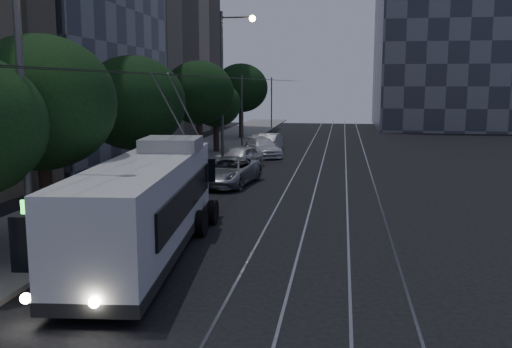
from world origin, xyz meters
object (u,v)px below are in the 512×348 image
object	(u,v)px
car_white_c	(268,143)
streetlamp_far	(228,72)
trolleybus	(148,205)
streetlamp_near	(35,79)
pickup_silver	(228,171)
car_white_b	(263,148)
car_white_d	(257,141)
car_white_a	(240,157)

from	to	relation	value
car_white_c	streetlamp_far	bearing A→B (deg)	-106.67
trolleybus	streetlamp_far	xyz separation A→B (m)	(-1.89, 21.99, 4.48)
trolleybus	streetlamp_near	size ratio (longest dim) A/B	1.30
pickup_silver	car_white_b	xyz separation A→B (m)	(0.17, 11.93, -0.05)
pickup_silver	streetlamp_far	xyz separation A→B (m)	(-1.92, 9.61, 5.33)
streetlamp_near	car_white_d	bearing A→B (deg)	88.04
trolleybus	pickup_silver	world-z (taller)	trolleybus
pickup_silver	streetlamp_far	world-z (taller)	streetlamp_far
car_white_b	car_white_c	xyz separation A→B (m)	(0.00, 2.90, 0.03)
car_white_b	streetlamp_far	world-z (taller)	streetlamp_far
car_white_a	car_white_c	size ratio (longest dim) A/B	0.99
streetlamp_far	streetlamp_near	bearing A→B (deg)	-90.64
car_white_a	car_white_d	distance (m)	11.65
streetlamp_near	car_white_b	bearing A→B (deg)	84.95
car_white_b	car_white_d	bearing A→B (deg)	78.39
trolleybus	streetlamp_near	bearing A→B (deg)	-138.14
car_white_a	car_white_c	xyz separation A→B (m)	(0.57, 9.03, -0.01)
pickup_silver	car_white_c	xyz separation A→B (m)	(0.17, 14.83, -0.02)
pickup_silver	streetlamp_near	size ratio (longest dim) A/B	0.59
car_white_c	car_white_b	bearing A→B (deg)	-84.90
car_white_a	car_white_d	xyz separation A→B (m)	(-0.68, 11.62, -0.11)
car_white_d	streetlamp_far	xyz separation A→B (m)	(-0.83, -7.82, 5.44)
pickup_silver	car_white_a	distance (m)	5.82
car_white_b	car_white_d	world-z (taller)	car_white_b
trolleybus	streetlamp_far	world-z (taller)	streetlamp_far
pickup_silver	car_white_c	world-z (taller)	pickup_silver
pickup_silver	streetlamp_far	distance (m)	11.15
pickup_silver	streetlamp_near	xyz separation A→B (m)	(-2.19, -14.74, 4.66)
car_white_b	streetlamp_far	distance (m)	6.22
pickup_silver	streetlamp_near	world-z (taller)	streetlamp_near
car_white_b	pickup_silver	bearing A→B (deg)	-115.25
car_white_a	pickup_silver	bearing A→B (deg)	-70.30
car_white_a	car_white_c	bearing A→B (deg)	102.12
trolleybus	car_white_b	bearing A→B (deg)	83.87
pickup_silver	car_white_c	distance (m)	14.83
car_white_a	streetlamp_near	xyz separation A→B (m)	(-1.79, -20.54, 4.66)
car_white_d	streetlamp_far	bearing A→B (deg)	-99.28
streetlamp_near	trolleybus	bearing A→B (deg)	47.52
trolleybus	car_white_b	size ratio (longest dim) A/B	2.50
car_white_a	streetlamp_near	distance (m)	21.14
car_white_b	trolleybus	bearing A→B (deg)	-114.92
trolleybus	streetlamp_far	distance (m)	22.52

